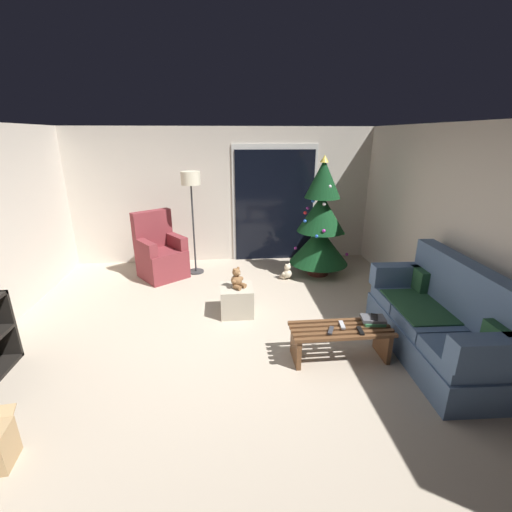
# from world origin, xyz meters

# --- Properties ---
(ground_plane) EXTENTS (7.00, 7.00, 0.00)m
(ground_plane) POSITION_xyz_m (0.00, 0.00, 0.00)
(ground_plane) COLOR #B2A38E
(wall_back) EXTENTS (5.72, 0.12, 2.50)m
(wall_back) POSITION_xyz_m (0.00, 3.06, 1.25)
(wall_back) COLOR beige
(wall_back) RESTS_ON ground
(wall_right) EXTENTS (0.12, 6.00, 2.50)m
(wall_right) POSITION_xyz_m (2.86, 0.00, 1.25)
(wall_right) COLOR beige
(wall_right) RESTS_ON ground
(patio_door_frame) EXTENTS (1.60, 0.02, 2.20)m
(patio_door_frame) POSITION_xyz_m (0.97, 2.99, 1.10)
(patio_door_frame) COLOR silver
(patio_door_frame) RESTS_ON ground
(patio_door_glass) EXTENTS (1.50, 0.02, 2.10)m
(patio_door_glass) POSITION_xyz_m (0.97, 2.97, 1.05)
(patio_door_glass) COLOR black
(patio_door_glass) RESTS_ON ground
(couch) EXTENTS (0.85, 1.97, 1.08)m
(couch) POSITION_xyz_m (2.32, -0.44, 0.40)
(couch) COLOR slate
(couch) RESTS_ON ground
(coffee_table) EXTENTS (1.10, 0.40, 0.38)m
(coffee_table) POSITION_xyz_m (1.22, -0.40, 0.26)
(coffee_table) COLOR brown
(coffee_table) RESTS_ON ground
(remote_silver) EXTENTS (0.06, 0.16, 0.02)m
(remote_silver) POSITION_xyz_m (1.24, -0.36, 0.39)
(remote_silver) COLOR #ADADB2
(remote_silver) RESTS_ON coffee_table
(remote_black) EXTENTS (0.06, 0.16, 0.02)m
(remote_black) POSITION_xyz_m (1.40, -0.49, 0.39)
(remote_black) COLOR black
(remote_black) RESTS_ON coffee_table
(remote_graphite) EXTENTS (0.11, 0.16, 0.02)m
(remote_graphite) POSITION_xyz_m (1.08, -0.46, 0.39)
(remote_graphite) COLOR #333338
(remote_graphite) RESTS_ON coffee_table
(book_stack) EXTENTS (0.27, 0.21, 0.07)m
(book_stack) POSITION_xyz_m (1.60, -0.34, 0.42)
(book_stack) COLOR #337042
(book_stack) RESTS_ON coffee_table
(cell_phone) EXTENTS (0.12, 0.16, 0.01)m
(cell_phone) POSITION_xyz_m (1.61, -0.33, 0.46)
(cell_phone) COLOR black
(cell_phone) RESTS_ON book_stack
(christmas_tree) EXTENTS (1.01, 1.01, 2.05)m
(christmas_tree) POSITION_xyz_m (1.64, 2.06, 0.91)
(christmas_tree) COLOR #4C1E19
(christmas_tree) RESTS_ON ground
(armchair) EXTENTS (0.96, 0.96, 1.13)m
(armchair) POSITION_xyz_m (-1.11, 2.24, 0.40)
(armchair) COLOR maroon
(armchair) RESTS_ON ground
(floor_lamp) EXTENTS (0.32, 0.32, 1.78)m
(floor_lamp) POSITION_xyz_m (-0.53, 2.36, 1.51)
(floor_lamp) COLOR #2D2D30
(floor_lamp) RESTS_ON ground
(ottoman) EXTENTS (0.44, 0.44, 0.39)m
(ottoman) POSITION_xyz_m (0.14, 0.75, 0.20)
(ottoman) COLOR #B2A893
(ottoman) RESTS_ON ground
(teddy_bear_chestnut) EXTENTS (0.21, 0.21, 0.29)m
(teddy_bear_chestnut) POSITION_xyz_m (0.15, 0.74, 0.51)
(teddy_bear_chestnut) COLOR brown
(teddy_bear_chestnut) RESTS_ON ottoman
(teddy_bear_cream_by_tree) EXTENTS (0.21, 0.22, 0.29)m
(teddy_bear_cream_by_tree) POSITION_xyz_m (1.05, 1.89, 0.12)
(teddy_bear_cream_by_tree) COLOR beige
(teddy_bear_cream_by_tree) RESTS_ON ground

